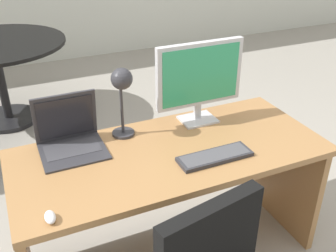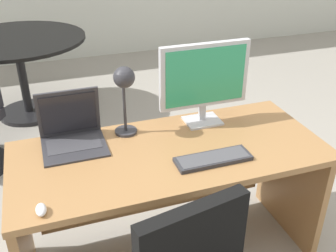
{
  "view_description": "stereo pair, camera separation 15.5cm",
  "coord_description": "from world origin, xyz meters",
  "px_view_note": "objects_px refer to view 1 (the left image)",
  "views": [
    {
      "loc": [
        -0.71,
        -1.54,
        1.8
      ],
      "look_at": [
        0.0,
        0.03,
        0.84
      ],
      "focal_mm": 42.51,
      "sensor_mm": 36.0,
      "label": 1
    },
    {
      "loc": [
        -0.56,
        -1.6,
        1.8
      ],
      "look_at": [
        0.0,
        0.03,
        0.84
      ],
      "focal_mm": 42.51,
      "sensor_mm": 36.0,
      "label": 2
    }
  ],
  "objects_px": {
    "laptop": "(69,132)",
    "mouse": "(50,217)",
    "desk_lamp": "(122,88)",
    "desk": "(167,180)",
    "keyboard": "(215,156)",
    "monitor": "(200,77)"
  },
  "relations": [
    {
      "from": "laptop",
      "to": "mouse",
      "type": "bearing_deg",
      "value": -109.82
    },
    {
      "from": "laptop",
      "to": "desk_lamp",
      "type": "bearing_deg",
      "value": -4.72
    },
    {
      "from": "desk",
      "to": "mouse",
      "type": "height_order",
      "value": "mouse"
    },
    {
      "from": "mouse",
      "to": "desk_lamp",
      "type": "bearing_deg",
      "value": 46.62
    },
    {
      "from": "keyboard",
      "to": "desk_lamp",
      "type": "height_order",
      "value": "desk_lamp"
    },
    {
      "from": "keyboard",
      "to": "monitor",
      "type": "bearing_deg",
      "value": 74.08
    },
    {
      "from": "desk",
      "to": "desk_lamp",
      "type": "height_order",
      "value": "desk_lamp"
    },
    {
      "from": "desk",
      "to": "monitor",
      "type": "distance_m",
      "value": 0.58
    },
    {
      "from": "keyboard",
      "to": "mouse",
      "type": "bearing_deg",
      "value": -171.49
    },
    {
      "from": "keyboard",
      "to": "mouse",
      "type": "distance_m",
      "value": 0.81
    },
    {
      "from": "desk",
      "to": "monitor",
      "type": "height_order",
      "value": "monitor"
    },
    {
      "from": "desk",
      "to": "keyboard",
      "type": "distance_m",
      "value": 0.35
    },
    {
      "from": "monitor",
      "to": "mouse",
      "type": "height_order",
      "value": "monitor"
    },
    {
      "from": "laptop",
      "to": "desk_lamp",
      "type": "xyz_separation_m",
      "value": [
        0.28,
        -0.02,
        0.2
      ]
    },
    {
      "from": "laptop",
      "to": "desk",
      "type": "bearing_deg",
      "value": -23.64
    },
    {
      "from": "desk_lamp",
      "to": "laptop",
      "type": "bearing_deg",
      "value": 175.28
    },
    {
      "from": "monitor",
      "to": "mouse",
      "type": "distance_m",
      "value": 1.07
    },
    {
      "from": "desk_lamp",
      "to": "monitor",
      "type": "bearing_deg",
      "value": 0.25
    },
    {
      "from": "keyboard",
      "to": "laptop",
      "type": "bearing_deg",
      "value": 146.75
    },
    {
      "from": "keyboard",
      "to": "mouse",
      "type": "relative_size",
      "value": 4.83
    },
    {
      "from": "keyboard",
      "to": "desk",
      "type": "bearing_deg",
      "value": 128.48
    },
    {
      "from": "keyboard",
      "to": "desk_lamp",
      "type": "relative_size",
      "value": 0.96
    }
  ]
}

